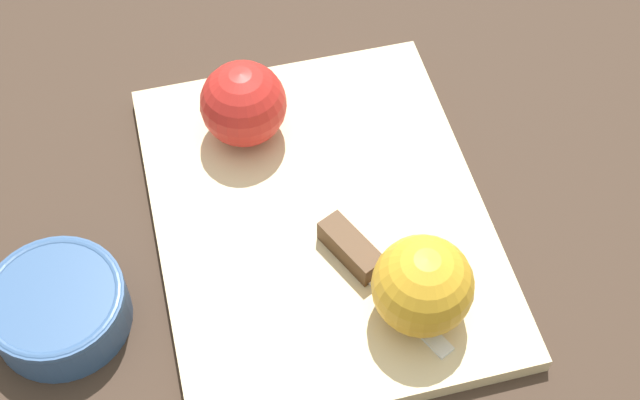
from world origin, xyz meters
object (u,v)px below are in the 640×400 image
Objects in this scene: apple_half_left at (243,104)px; bowl at (58,306)px; apple_half_right at (423,286)px; knife at (357,255)px.

apple_half_left is 0.25m from bowl.
apple_half_right is 0.08m from knife.
apple_half_left is 0.97× the size of apple_half_right.
bowl is (0.16, -0.18, -0.03)m from apple_half_left.
apple_half_right is at bearing -172.64° from apple_half_left.
bowl is at bearing -118.11° from knife.
knife is (0.16, 0.07, -0.03)m from apple_half_left.
apple_half_left is at bearing 176.16° from knife.
knife is 0.25m from bowl.
apple_half_left reaches higher than knife.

